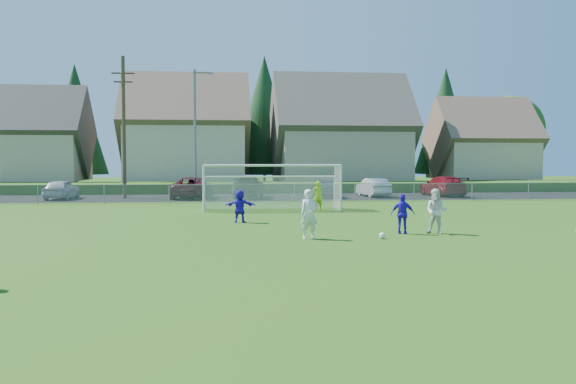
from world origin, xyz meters
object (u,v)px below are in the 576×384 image
at_px(player_white_a, 309,214).
at_px(car_a, 62,189).
at_px(car_g, 443,186).
at_px(car_e, 326,188).
at_px(player_blue_b, 240,206).
at_px(player_white_b, 436,211).
at_px(car_c, 192,188).
at_px(soccer_ball, 382,236).
at_px(soccer_goal, 271,180).
at_px(player_blue_a, 403,214).
at_px(car_d, 248,187).
at_px(goalkeeper, 318,196).
at_px(car_f, 373,188).

relative_size(player_white_a, car_a, 0.43).
bearing_deg(car_g, car_e, 1.17).
relative_size(player_white_a, player_blue_b, 1.20).
distance_m(player_white_b, car_a, 29.05).
height_order(player_white_a, car_c, player_white_a).
xyz_separation_m(soccer_ball, soccer_goal, (-2.77, 12.65, 1.52)).
height_order(player_blue_a, car_d, car_d).
xyz_separation_m(player_blue_a, car_a, (-17.63, 21.92, -0.05)).
height_order(soccer_ball, car_a, car_a).
bearing_deg(car_e, player_white_b, 96.91).
distance_m(car_c, car_g, 18.67).
relative_size(player_blue_a, car_a, 0.37).
distance_m(player_blue_a, car_d, 22.50).
height_order(player_blue_b, car_e, player_blue_b).
distance_m(car_a, car_e, 18.63).
xyz_separation_m(soccer_ball, car_d, (-3.53, 23.34, 0.64)).
height_order(player_blue_a, soccer_goal, soccer_goal).
distance_m(player_white_a, goalkeeper, 11.76).
xyz_separation_m(car_f, car_g, (5.39, 0.12, 0.07)).
distance_m(player_white_a, car_a, 26.87).
height_order(soccer_ball, player_blue_b, player_blue_b).
bearing_deg(car_d, player_white_a, 96.33).
xyz_separation_m(player_white_a, soccer_goal, (-0.25, 12.36, 0.77)).
bearing_deg(car_c, car_e, -175.21).
height_order(car_a, car_d, car_d).
height_order(soccer_ball, player_blue_a, player_blue_a).
relative_size(soccer_ball, car_g, 0.04).
distance_m(car_f, soccer_goal, 13.97).
height_order(soccer_ball, car_d, car_d).
distance_m(player_white_a, car_e, 23.36).
bearing_deg(car_e, car_d, 4.81).
xyz_separation_m(soccer_ball, goalkeeper, (-0.33, 11.85, 0.69)).
xyz_separation_m(car_c, car_e, (9.64, -0.08, -0.06)).
xyz_separation_m(player_white_a, car_d, (-1.01, 23.05, -0.11)).
xyz_separation_m(soccer_ball, player_blue_a, (1.14, 1.33, 0.63)).
bearing_deg(car_f, soccer_ball, 71.26).
xyz_separation_m(soccer_ball, player_white_a, (-2.52, 0.29, 0.75)).
distance_m(goalkeeper, car_d, 11.93).
bearing_deg(player_blue_b, car_f, -107.53).
bearing_deg(soccer_goal, car_a, 142.35).
distance_m(player_white_a, player_blue_b, 6.19).
relative_size(soccer_ball, car_e, 0.05).
distance_m(soccer_ball, car_d, 23.61).
bearing_deg(player_white_a, car_f, 61.07).
xyz_separation_m(player_blue_b, car_e, (6.85, 17.11, -0.03)).
relative_size(player_white_a, car_d, 0.33).
bearing_deg(player_blue_b, car_a, -42.30).
xyz_separation_m(car_c, soccer_goal, (4.74, -10.61, 0.88)).
distance_m(soccer_ball, player_blue_b, 7.71).
distance_m(goalkeeper, car_g, 16.57).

